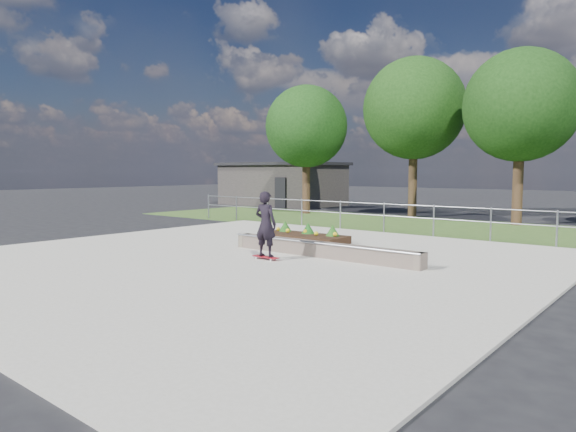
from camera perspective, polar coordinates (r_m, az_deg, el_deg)
The scene contains 11 objects.
ground at distance 13.99m, azimuth -4.57°, elevation -4.86°, with size 120.00×120.00×0.00m, color black.
grass_verge at distance 23.11m, azimuth 14.81°, elevation -1.08°, with size 30.00×8.00×0.02m, color #365421.
concrete_slab at distance 13.99m, azimuth -4.57°, elevation -4.74°, with size 15.00×15.00×0.06m, color #AEA89A.
fence at distance 19.93m, azimuth 10.62°, elevation 0.24°, with size 20.06×0.06×1.20m.
building at distance 36.54m, azimuth -0.64°, elevation 3.62°, with size 8.40×5.40×3.00m.
tree_far_left at distance 28.98m, azimuth 2.05°, elevation 9.87°, with size 4.55×4.55×7.15m.
tree_mid_left at distance 27.86m, azimuth 13.85°, elevation 11.48°, with size 5.25×5.25×8.25m.
tree_mid_right at distance 24.94m, azimuth 24.45°, elevation 11.09°, with size 4.90×4.90×7.70m.
grind_ledge at distance 14.05m, azimuth 3.69°, elevation -3.72°, with size 6.00×0.44×0.43m.
planter_bed at distance 17.08m, azimuth 1.82°, elevation -2.23°, with size 3.00×1.20×0.61m.
skateboarder at distance 13.50m, azimuth -2.50°, elevation -0.93°, with size 0.80×0.48×1.81m.
Camera 1 is at (9.62, -9.87, 2.39)m, focal length 32.00 mm.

